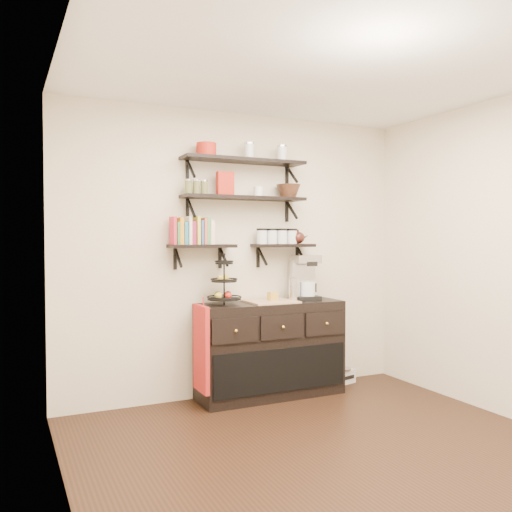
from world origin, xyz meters
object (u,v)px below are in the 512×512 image
object	(u,v)px
fruit_stand	(224,288)
sideboard	(270,349)
coffee_maker	(305,278)
radio	(343,376)

from	to	relation	value
fruit_stand	sideboard	bearing A→B (deg)	-0.36
fruit_stand	coffee_maker	bearing A→B (deg)	1.79
sideboard	radio	distance (m)	0.96
sideboard	coffee_maker	distance (m)	0.77
fruit_stand	radio	xyz separation A→B (m)	(1.35, 0.08, -0.98)
sideboard	radio	bearing A→B (deg)	5.38
sideboard	fruit_stand	world-z (taller)	fruit_stand
coffee_maker	radio	world-z (taller)	coffee_maker
radio	sideboard	bearing A→B (deg)	171.21
radio	fruit_stand	bearing A→B (deg)	169.22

